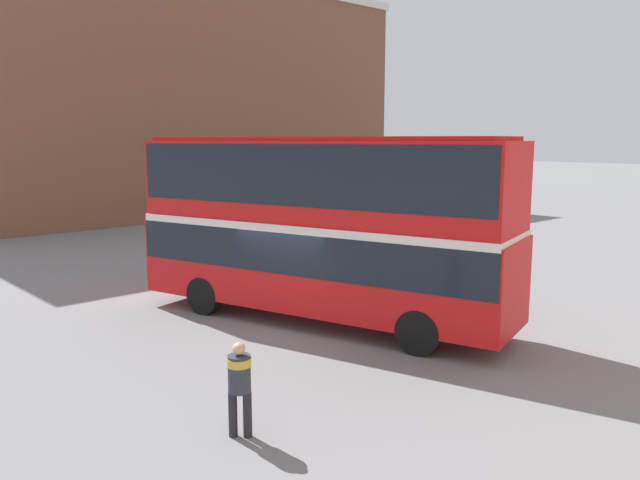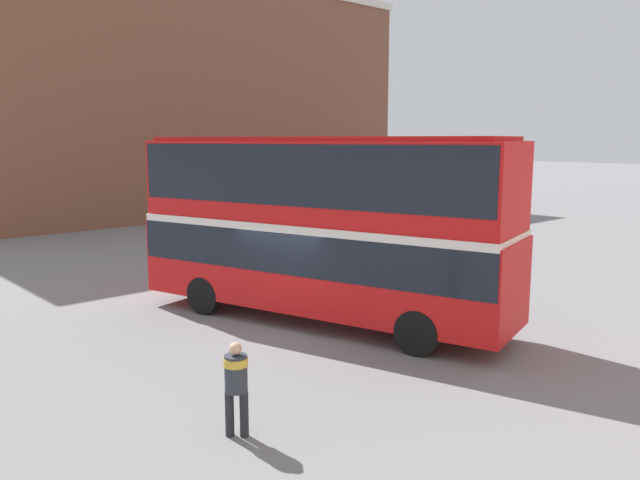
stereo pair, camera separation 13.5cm
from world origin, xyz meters
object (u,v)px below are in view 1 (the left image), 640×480
parked_car_kerb_far (294,229)px  double_decker_bus (320,218)px  no_entry_sign (158,220)px  pedestrian_foreground (239,379)px

parked_car_kerb_far → double_decker_bus: bearing=-38.7°
double_decker_bus → parked_car_kerb_far: 11.74m
parked_car_kerb_far → no_entry_sign: no_entry_sign is taller
double_decker_bus → pedestrian_foreground: double_decker_bus is taller
parked_car_kerb_far → no_entry_sign: bearing=-89.3°
double_decker_bus → pedestrian_foreground: size_ratio=6.62×
pedestrian_foreground → no_entry_sign: (-12.88, 5.59, 0.86)m
pedestrian_foreground → parked_car_kerb_far: pedestrian_foreground is taller
double_decker_bus → no_entry_sign: double_decker_bus is taller
no_entry_sign → parked_car_kerb_far: bearing=92.5°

